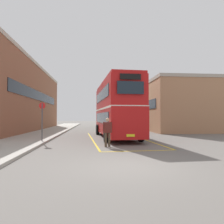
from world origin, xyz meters
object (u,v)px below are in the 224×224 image
at_px(single_deck_bus, 119,118).
at_px(bus_stop_sign, 42,118).
at_px(pedestrian_boarding, 108,130).
at_px(double_decker_bus, 116,108).

distance_m(single_deck_bus, bus_stop_sign, 18.96).
bearing_deg(pedestrian_boarding, single_deck_bus, 80.89).
xyz_separation_m(single_deck_bus, bus_stop_sign, (-7.52, -17.41, 0.08)).
height_order(single_deck_bus, pedestrian_boarding, single_deck_bus).
relative_size(pedestrian_boarding, bus_stop_sign, 0.66).
height_order(double_decker_bus, single_deck_bus, double_decker_bus).
bearing_deg(single_deck_bus, double_decker_bus, -98.38).
relative_size(double_decker_bus, single_deck_bus, 1.11).
bearing_deg(pedestrian_boarding, bus_stop_sign, 151.27).
relative_size(double_decker_bus, bus_stop_sign, 3.98).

